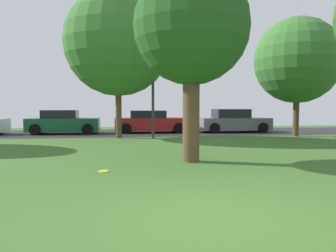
% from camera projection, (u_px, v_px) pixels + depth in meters
% --- Properties ---
extents(ground_plane, '(44.00, 44.00, 0.00)m').
position_uv_depth(ground_plane, '(212.00, 217.00, 4.71)').
color(ground_plane, '#3D6628').
extents(road_strip, '(44.00, 6.40, 0.01)m').
position_uv_depth(road_strip, '(142.00, 133.00, 20.52)').
color(road_strip, '#28282B').
rests_on(road_strip, ground_plane).
extents(oak_tree_left, '(4.67, 4.67, 6.50)m').
position_uv_depth(oak_tree_left, '(297.00, 61.00, 17.71)').
color(oak_tree_left, brown).
rests_on(oak_tree_left, ground_plane).
extents(oak_tree_right, '(5.54, 5.54, 7.72)m').
position_uv_depth(oak_tree_right, '(118.00, 42.00, 16.70)').
color(oak_tree_right, brown).
rests_on(oak_tree_right, ground_plane).
extents(maple_tree_far, '(3.37, 3.37, 5.62)m').
position_uv_depth(maple_tree_far, '(191.00, 28.00, 9.33)').
color(maple_tree_far, brown).
rests_on(maple_tree_far, ground_plane).
extents(frisbee_disc, '(0.27, 0.27, 0.03)m').
position_uv_depth(frisbee_disc, '(104.00, 171.00, 8.04)').
color(frisbee_disc, yellow).
rests_on(frisbee_disc, ground_plane).
extents(parked_car_green, '(4.19, 1.96, 1.43)m').
position_uv_depth(parked_car_green, '(63.00, 123.00, 19.58)').
color(parked_car_green, '#195633').
rests_on(parked_car_green, ground_plane).
extents(parked_car_red, '(4.58, 2.05, 1.40)m').
position_uv_depth(parked_car_red, '(151.00, 122.00, 20.58)').
color(parked_car_red, '#B21E1E').
rests_on(parked_car_red, ground_plane).
extents(parked_car_grey, '(4.47, 2.11, 1.49)m').
position_uv_depth(parked_car_grey, '(233.00, 122.00, 20.95)').
color(parked_car_grey, slate).
rests_on(parked_car_grey, ground_plane).
extents(street_lamp_post, '(0.14, 0.14, 4.50)m').
position_uv_depth(street_lamp_post, '(153.00, 95.00, 16.68)').
color(street_lamp_post, '#2D2D33').
rests_on(street_lamp_post, ground_plane).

